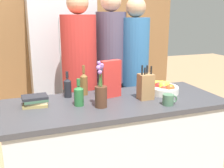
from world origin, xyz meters
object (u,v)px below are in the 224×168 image
object	(u,v)px
bottle_wine	(79,95)
person_at_sink	(80,73)
knife_block	(146,86)
person_in_blue	(111,66)
flower_vase	(101,93)
fruit_bowl	(164,89)
cereal_box	(111,79)
coffee_mug	(168,100)
book_stack	(35,101)
bottle_oil	(68,87)
bottle_vinegar	(84,83)
person_in_red_tee	(134,70)
refrigerator	(62,68)

from	to	relation	value
bottle_wine	person_at_sink	xyz separation A→B (m)	(0.16, 0.66, 0.02)
bottle_wine	knife_block	bearing A→B (deg)	-2.90
bottle_wine	person_in_blue	xyz separation A→B (m)	(0.53, 0.76, 0.04)
knife_block	flower_vase	bearing A→B (deg)	-171.20
fruit_bowl	cereal_box	xyz separation A→B (m)	(-0.47, 0.06, 0.11)
coffee_mug	person_at_sink	distance (m)	1.01
book_stack	bottle_wine	bearing A→B (deg)	-17.79
bottle_oil	bottle_vinegar	bearing A→B (deg)	7.62
flower_vase	person_in_red_tee	distance (m)	0.97
coffee_mug	bottle_oil	xyz separation A→B (m)	(-0.69, 0.46, 0.04)
cereal_box	person_at_sink	distance (m)	0.56
knife_block	person_in_blue	bearing A→B (deg)	91.32
flower_vase	bottle_wine	bearing A→B (deg)	148.63
refrigerator	bottle_wine	bearing A→B (deg)	-94.04
bottle_oil	bottle_wine	size ratio (longest dim) A/B	1.05
person_in_red_tee	coffee_mug	bearing A→B (deg)	-97.72
refrigerator	person_in_blue	xyz separation A→B (m)	(0.43, -0.58, 0.10)
book_stack	person_in_blue	world-z (taller)	person_in_blue
person_in_red_tee	person_at_sink	bearing A→B (deg)	179.20
knife_block	bottle_wine	distance (m)	0.55
fruit_bowl	bottle_oil	bearing A→B (deg)	167.58
bottle_oil	bottle_wine	bearing A→B (deg)	-80.20
flower_vase	person_at_sink	xyz separation A→B (m)	(0.01, 0.75, -0.01)
fruit_bowl	flower_vase	bearing A→B (deg)	-166.47
cereal_box	refrigerator	bearing A→B (deg)	99.71
coffee_mug	book_stack	distance (m)	1.01
cereal_box	person_in_blue	size ratio (longest dim) A/B	0.17
coffee_mug	bottle_vinegar	distance (m)	0.73
cereal_box	bottle_vinegar	distance (m)	0.25
coffee_mug	person_in_red_tee	size ratio (longest dim) A/B	0.07
refrigerator	coffee_mug	world-z (taller)	refrigerator
coffee_mug	person_in_blue	distance (m)	0.99
person_in_blue	refrigerator	bearing A→B (deg)	126.35
cereal_box	person_in_blue	xyz separation A→B (m)	(0.23, 0.64, -0.03)
refrigerator	coffee_mug	distance (m)	1.66
bottle_wine	coffee_mug	bearing A→B (deg)	-18.88
flower_vase	person_in_red_tee	xyz separation A→B (m)	(0.61, 0.75, -0.02)
cereal_box	book_stack	world-z (taller)	cereal_box
bottle_oil	person_in_blue	xyz separation A→B (m)	(0.57, 0.52, 0.04)
cereal_box	coffee_mug	bearing A→B (deg)	-44.87
bottle_wine	bottle_vinegar	bearing A→B (deg)	67.89
bottle_oil	fruit_bowl	bearing A→B (deg)	-12.42
flower_vase	coffee_mug	bearing A→B (deg)	-14.73
book_stack	bottle_oil	xyz separation A→B (m)	(0.27, 0.14, 0.05)
fruit_bowl	knife_block	world-z (taller)	knife_block
flower_vase	person_in_blue	bearing A→B (deg)	65.76
cereal_box	person_at_sink	world-z (taller)	person_at_sink
flower_vase	person_in_blue	distance (m)	0.93
refrigerator	book_stack	world-z (taller)	refrigerator
flower_vase	bottle_oil	size ratio (longest dim) A/B	1.58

